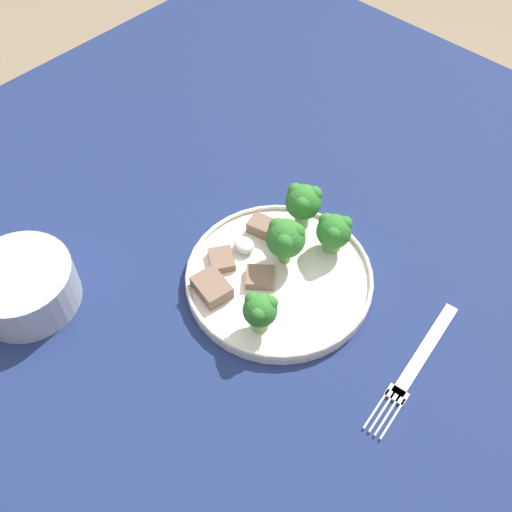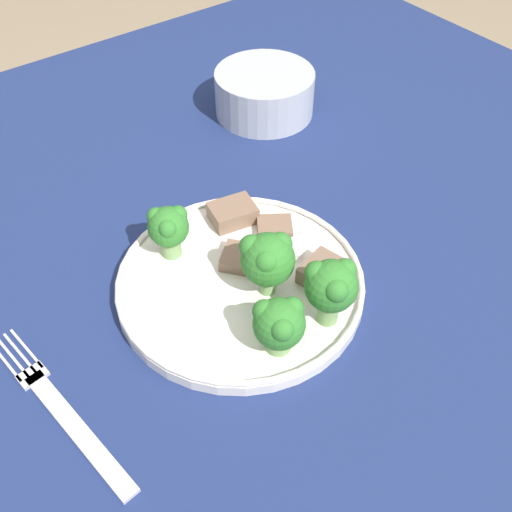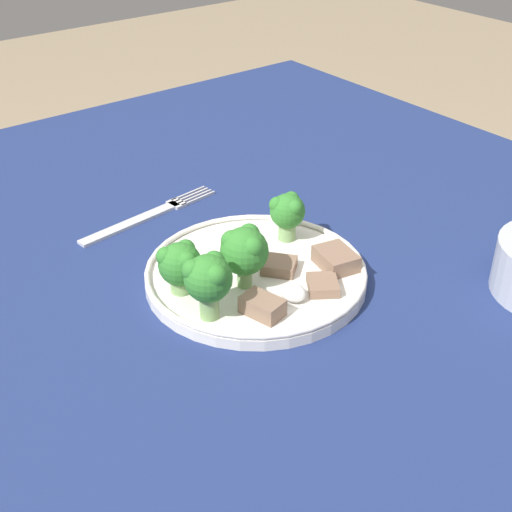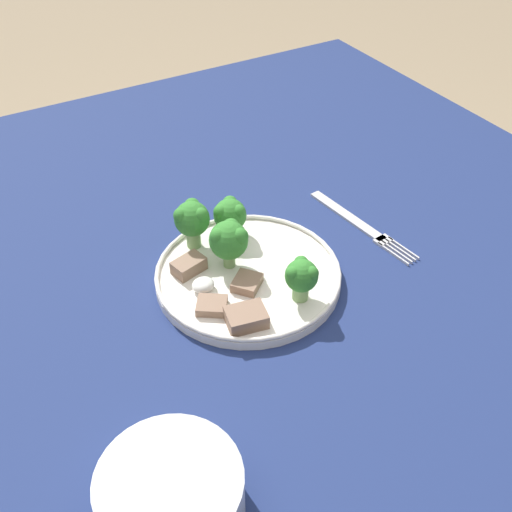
# 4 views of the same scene
# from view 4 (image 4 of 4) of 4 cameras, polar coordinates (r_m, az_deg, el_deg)

# --- Properties ---
(table) EXTENTS (1.21, 1.17, 0.78)m
(table) POSITION_cam_4_polar(r_m,az_deg,el_deg) (0.86, -2.62, -5.83)
(table) COLOR navy
(table) RESTS_ON ground_plane
(dinner_plate) EXTENTS (0.24, 0.24, 0.02)m
(dinner_plate) POSITION_cam_4_polar(r_m,az_deg,el_deg) (0.77, -0.76, -1.79)
(dinner_plate) COLOR white
(dinner_plate) RESTS_ON table
(fork) EXTENTS (0.04, 0.20, 0.00)m
(fork) POSITION_cam_4_polar(r_m,az_deg,el_deg) (0.87, 9.87, 2.96)
(fork) COLOR silver
(fork) RESTS_ON table
(cream_bowl) EXTENTS (0.13, 0.13, 0.06)m
(cream_bowl) POSITION_cam_4_polar(r_m,az_deg,el_deg) (0.57, -8.04, -21.71)
(cream_bowl) COLOR #B7BCC6
(cream_bowl) RESTS_ON table
(broccoli_floret_near_rim_left) EXTENTS (0.05, 0.05, 0.07)m
(broccoli_floret_near_rim_left) POSITION_cam_4_polar(r_m,az_deg,el_deg) (0.75, -2.55, 1.63)
(broccoli_floret_near_rim_left) COLOR #7FA866
(broccoli_floret_near_rim_left) RESTS_ON dinner_plate
(broccoli_floret_center_left) EXTENTS (0.05, 0.05, 0.07)m
(broccoli_floret_center_left) POSITION_cam_4_polar(r_m,az_deg,el_deg) (0.79, -6.12, 3.54)
(broccoli_floret_center_left) COLOR #7FA866
(broccoli_floret_center_left) RESTS_ON dinner_plate
(broccoli_floret_back_left) EXTENTS (0.04, 0.04, 0.06)m
(broccoli_floret_back_left) POSITION_cam_4_polar(r_m,az_deg,el_deg) (0.71, 4.35, -1.92)
(broccoli_floret_back_left) COLOR #7FA866
(broccoli_floret_back_left) RESTS_ON dinner_plate
(broccoli_floret_front_left) EXTENTS (0.05, 0.05, 0.05)m
(broccoli_floret_front_left) POSITION_cam_4_polar(r_m,az_deg,el_deg) (0.81, -2.50, 3.94)
(broccoli_floret_front_left) COLOR #7FA866
(broccoli_floret_front_left) RESTS_ON dinner_plate
(meat_slice_front_slice) EXTENTS (0.05, 0.05, 0.01)m
(meat_slice_front_slice) POSITION_cam_4_polar(r_m,az_deg,el_deg) (0.72, -4.23, -4.73)
(meat_slice_front_slice) COLOR #846651
(meat_slice_front_slice) RESTS_ON dinner_plate
(meat_slice_middle_slice) EXTENTS (0.05, 0.05, 0.01)m
(meat_slice_middle_slice) POSITION_cam_4_polar(r_m,az_deg,el_deg) (0.75, -0.72, -2.51)
(meat_slice_middle_slice) COLOR #846651
(meat_slice_middle_slice) RESTS_ON dinner_plate
(meat_slice_rear_slice) EXTENTS (0.05, 0.04, 0.02)m
(meat_slice_rear_slice) POSITION_cam_4_polar(r_m,az_deg,el_deg) (0.77, -6.42, -0.92)
(meat_slice_rear_slice) COLOR #846651
(meat_slice_rear_slice) RESTS_ON dinner_plate
(meat_slice_edge_slice) EXTENTS (0.05, 0.04, 0.02)m
(meat_slice_edge_slice) POSITION_cam_4_polar(r_m,az_deg,el_deg) (0.70, -0.94, -5.87)
(meat_slice_edge_slice) COLOR #846651
(meat_slice_edge_slice) RESTS_ON dinner_plate
(sauce_dollop) EXTENTS (0.03, 0.03, 0.02)m
(sauce_dollop) POSITION_cam_4_polar(r_m,az_deg,el_deg) (0.74, -5.06, -2.76)
(sauce_dollop) COLOR white
(sauce_dollop) RESTS_ON dinner_plate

